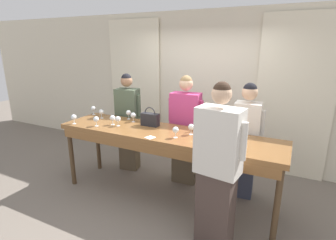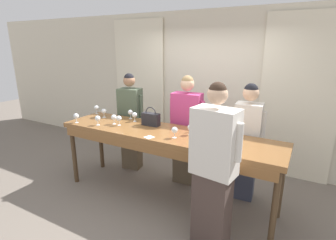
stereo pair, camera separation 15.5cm
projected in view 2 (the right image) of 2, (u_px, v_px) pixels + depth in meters
ground_plane at (166, 197)px, 3.92m from camera, size 18.00×18.00×0.00m
wall_back at (208, 88)px, 4.92m from camera, size 12.00×0.06×2.80m
curtain_panel_left at (139, 86)px, 5.60m from camera, size 1.18×0.03×2.69m
curtain_panel_right at (298, 100)px, 4.17m from camera, size 1.18×0.03×2.69m
tasting_bar at (165, 138)px, 3.64m from camera, size 3.20×0.77×1.03m
wine_bottle at (204, 122)px, 3.68m from camera, size 0.08×0.08×0.32m
handbag at (151, 119)px, 3.89m from camera, size 0.27×0.11×0.28m
wine_glass_front_left at (114, 117)px, 3.96m from camera, size 0.08×0.08×0.15m
wine_glass_front_mid at (191, 128)px, 3.48m from camera, size 0.08×0.08×0.15m
wine_glass_front_right at (204, 134)px, 3.22m from camera, size 0.08×0.08×0.15m
wine_glass_center_left at (135, 115)px, 4.10m from camera, size 0.08×0.08×0.15m
wine_glass_center_mid at (130, 112)px, 4.25m from camera, size 0.08×0.08×0.15m
wine_glass_center_right at (119, 119)px, 3.90m from camera, size 0.08×0.08×0.15m
wine_glass_back_left at (175, 130)px, 3.37m from camera, size 0.08×0.08×0.15m
wine_glass_back_mid at (234, 139)px, 3.04m from camera, size 0.08×0.08×0.15m
wine_glass_back_right at (76, 116)px, 4.03m from camera, size 0.08×0.08×0.15m
wine_glass_near_host at (104, 111)px, 4.32m from camera, size 0.08×0.08×0.15m
wine_glass_by_bottle at (98, 119)px, 3.90m from camera, size 0.08×0.08×0.15m
wine_glass_by_handbag at (96, 108)px, 4.56m from camera, size 0.08×0.08×0.15m
napkin at (149, 137)px, 3.42m from camera, size 0.14×0.14×0.00m
guest_olive_jacket at (131, 121)px, 4.63m from camera, size 0.49×0.32×1.73m
guest_pink_top at (186, 130)px, 4.13m from camera, size 0.57×0.28×1.76m
guest_cream_sweater at (247, 141)px, 3.69m from camera, size 0.47×0.29×1.70m
host_pouring at (213, 170)px, 2.74m from camera, size 0.57×0.33×1.86m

